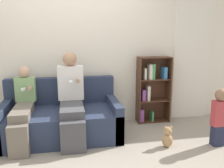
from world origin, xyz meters
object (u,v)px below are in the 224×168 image
Objects in this scene: couch at (61,119)px; bookshelf at (152,88)px; child_seated at (23,107)px; teddy_bear at (168,137)px; adult_seated at (71,96)px; toddler_standing at (219,115)px.

bookshelf is at bearing 13.24° from couch.
teddy_bear is at bearing -14.56° from child_seated.
adult_seated is 1.50m from teddy_bear.
adult_seated reaches higher than teddy_bear.
couch is 1.65m from bookshelf.
bookshelf is (1.57, 0.37, 0.33)m from couch.
couch is 1.59m from teddy_bear.
child_seated reaches higher than teddy_bear.
adult_seated reaches higher than child_seated.
adult_seated reaches higher than toddler_standing.
teddy_bear is at bearing 173.41° from toddler_standing.
teddy_bear is (1.29, -0.57, -0.50)m from adult_seated.
adult_seated is at bearing 155.98° from teddy_bear.
child_seated is at bearing -165.05° from couch.
bookshelf reaches higher than couch.
child_seated is 0.92× the size of bookshelf.
adult_seated is 4.20× the size of teddy_bear.
bookshelf is at bearing 13.67° from child_seated.
child_seated is (-0.52, -0.14, 0.26)m from couch.
bookshelf is (-0.59, 1.10, 0.16)m from toddler_standing.
couch is at bearing -166.76° from bookshelf.
teddy_bear is at bearing -96.88° from bookshelf.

